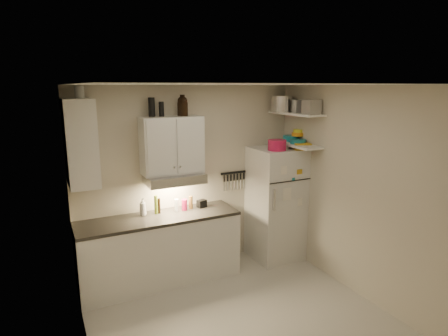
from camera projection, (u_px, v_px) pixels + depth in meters
name	position (u px, v px, depth m)	size (l,w,h in m)	color
floor	(239.00, 319.00, 4.26)	(3.20, 3.00, 0.02)	#B3AFA5
ceiling	(242.00, 83.00, 3.70)	(3.20, 3.00, 0.02)	white
back_wall	(189.00, 179.00, 5.30)	(3.20, 0.02, 2.60)	#BCB4A1
left_wall	(80.00, 236.00, 3.28)	(0.02, 3.00, 2.60)	#BCB4A1
right_wall	(353.00, 191.00, 4.68)	(0.02, 3.00, 2.60)	#BCB4A1
base_cabinet	(160.00, 251.00, 4.98)	(2.10, 0.60, 0.88)	white
countertop	(159.00, 218.00, 4.88)	(2.10, 0.62, 0.04)	#292723
upper_cabinet	(172.00, 145.00, 4.91)	(0.80, 0.33, 0.75)	white
side_cabinet	(80.00, 143.00, 4.27)	(0.33, 0.55, 1.00)	white
range_hood	(174.00, 178.00, 4.94)	(0.76, 0.46, 0.12)	silver
fridge	(276.00, 204.00, 5.64)	(0.70, 0.68, 1.70)	silver
shelf_hi	(296.00, 114.00, 5.32)	(0.30, 0.95, 0.03)	white
shelf_lo	(294.00, 144.00, 5.41)	(0.30, 0.95, 0.03)	white
knife_strip	(234.00, 173.00, 5.58)	(0.42, 0.02, 0.03)	black
dutch_oven	(277.00, 145.00, 5.25)	(0.26, 0.26, 0.15)	#AE1441
book_stack	(301.00, 146.00, 5.36)	(0.23, 0.28, 0.09)	#B88A17
spice_jar	(287.00, 146.00, 5.36)	(0.06, 0.06, 0.10)	silver
stock_pot	(282.00, 104.00, 5.47)	(0.32, 0.32, 0.23)	silver
tin_a	(300.00, 106.00, 5.26)	(0.18, 0.16, 0.18)	#AAAAAD
tin_b	(312.00, 107.00, 5.03)	(0.19, 0.19, 0.19)	#AAAAAD
bowl_teal	(290.00, 138.00, 5.58)	(0.22, 0.22, 0.09)	#187888
bowl_orange	(298.00, 134.00, 5.51)	(0.18, 0.18, 0.05)	orange
bowl_yellow	(298.00, 131.00, 5.49)	(0.14, 0.14, 0.04)	yellow
plates	(298.00, 141.00, 5.38)	(0.23, 0.23, 0.06)	#187888
growler_a	(181.00, 106.00, 4.91)	(0.11, 0.11, 0.25)	black
growler_b	(184.00, 106.00, 4.87)	(0.11, 0.11, 0.26)	black
thermos_a	(161.00, 109.00, 4.80)	(0.07, 0.07, 0.19)	black
thermos_b	(152.00, 107.00, 4.75)	(0.08, 0.08, 0.24)	black
side_jar	(79.00, 92.00, 4.18)	(0.10, 0.10, 0.14)	silver
soap_bottle	(143.00, 206.00, 4.89)	(0.10, 0.10, 0.26)	white
pepper_mill	(191.00, 202.00, 5.17)	(0.06, 0.06, 0.18)	brown
oil_bottle	(156.00, 205.00, 4.96)	(0.05, 0.05, 0.25)	#536719
vinegar_bottle	(159.00, 206.00, 4.98)	(0.04, 0.04, 0.21)	black
clear_bottle	(177.00, 205.00, 5.07)	(0.06, 0.06, 0.17)	silver
red_jar	(184.00, 205.00, 5.11)	(0.08, 0.08, 0.15)	#AE1441
caddy	(202.00, 204.00, 5.24)	(0.12, 0.09, 0.11)	black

